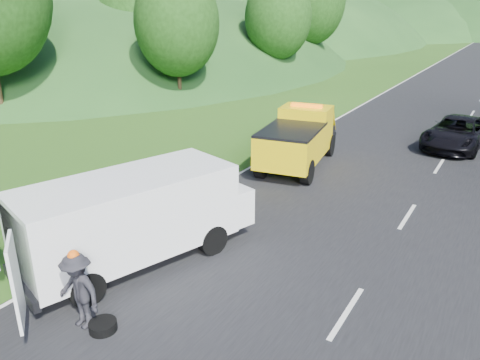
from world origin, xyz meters
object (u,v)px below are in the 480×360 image
Objects in this scene: tow_truck at (299,138)px; suitcase at (144,202)px; child at (176,229)px; woman at (193,215)px; spare_tire at (103,331)px; passing_suv at (455,147)px; worker at (83,326)px; white_van at (136,214)px.

tow_truck is 11.87× the size of suitcase.
tow_truck is at bearing 120.82° from child.
woman reaches higher than spare_tire.
suitcase reaches higher than spare_tire.
suitcase is at bearing 88.09° from woman.
passing_suv is (4.43, 18.73, 0.00)m from spare_tire.
spare_tire is (1.89, -5.77, 0.00)m from woman.
worker reaches higher than spare_tire.
woman reaches higher than child.
white_van reaches higher than woman.
child is 4.96m from spare_tire.
tow_truck reaches higher than spare_tire.
passing_suv reaches higher than child.
woman is at bearing 133.85° from child.
white_van reaches higher than worker.
tow_truck is at bearing 94.84° from spare_tire.
woman is at bearing -109.91° from passing_suv.
child is 0.17× the size of passing_suv.
spare_tire is at bearing -44.65° from white_van.
white_van is 4.14× the size of woman.
suitcase is at bearing -118.74° from tow_truck.
suitcase is at bearing -162.81° from child.
worker is (1.39, -5.88, 0.00)m from woman.
tow_truck is 6.63m from woman.
suitcase is (-3.06, 5.38, 0.26)m from worker.
worker reaches higher than passing_suv.
child reaches higher than spare_tire.
tow_truck is 8.59m from passing_suv.
tow_truck reaches higher than suitcase.
child is (-0.70, -7.58, -1.22)m from tow_truck.
passing_suv is at bearing 88.23° from white_van.
white_van is at bearing -43.30° from child.
suitcase is 15.66m from passing_suv.
tow_truck is at bearing 106.09° from white_van.
suitcase is (-1.82, 0.62, 0.26)m from child.
tow_truck is 12.41m from worker.
woman is 1.03× the size of worker.
woman is (-0.85, -6.46, -1.22)m from tow_truck.
worker is at bearing -167.26° from spare_tire.
woman reaches higher than passing_suv.
suitcase is (-2.52, -6.96, -0.97)m from tow_truck.
suitcase is at bearing -114.60° from passing_suv.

